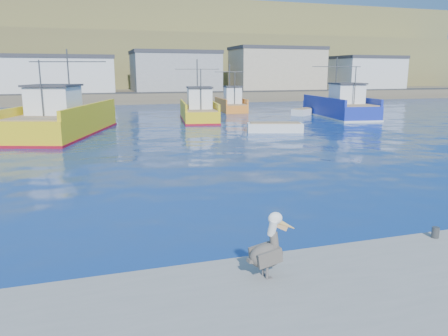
# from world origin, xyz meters

# --- Properties ---
(ground) EXTENTS (260.00, 260.00, 0.00)m
(ground) POSITION_xyz_m (0.00, 0.00, 0.00)
(ground) COLOR navy
(ground) RESTS_ON ground
(dock_bollards) EXTENTS (36.20, 0.20, 0.30)m
(dock_bollards) POSITION_xyz_m (0.60, -3.40, 0.65)
(dock_bollards) COLOR #4C4C4C
(dock_bollards) RESTS_ON dock
(far_shore) EXTENTS (200.00, 81.00, 24.00)m
(far_shore) POSITION_xyz_m (0.00, 109.20, 8.98)
(far_shore) COLOR brown
(far_shore) RESTS_ON ground
(trawler_yellow_a) EXTENTS (8.74, 14.49, 6.83)m
(trawler_yellow_a) POSITION_xyz_m (-7.52, 24.70, 1.17)
(trawler_yellow_a) COLOR gold
(trawler_yellow_a) RESTS_ON ground
(trawler_yellow_b) EXTENTS (4.87, 10.16, 6.32)m
(trawler_yellow_b) POSITION_xyz_m (5.36, 31.77, 0.96)
(trawler_yellow_b) COLOR gold
(trawler_yellow_b) RESTS_ON ground
(trawler_blue) EXTENTS (5.93, 12.53, 6.61)m
(trawler_blue) POSITION_xyz_m (21.38, 30.58, 1.08)
(trawler_blue) COLOR #182A9B
(trawler_blue) RESTS_ON ground
(boat_orange) EXTENTS (3.90, 7.69, 5.97)m
(boat_orange) POSITION_xyz_m (12.06, 41.20, 0.99)
(boat_orange) COLOR orange
(boat_orange) RESTS_ON ground
(skiff_mid) EXTENTS (4.84, 2.89, 0.99)m
(skiff_mid) POSITION_xyz_m (9.22, 21.14, 0.32)
(skiff_mid) COLOR silver
(skiff_mid) RESTS_ON ground
(skiff_far) EXTENTS (4.51, 3.87, 0.97)m
(skiff_far) POSITION_xyz_m (19.06, 34.23, 0.31)
(skiff_far) COLOR silver
(skiff_far) RESTS_ON ground
(pelican) EXTENTS (1.19, 0.56, 1.46)m
(pelican) POSITION_xyz_m (-2.26, -4.15, 1.12)
(pelican) COLOR #595451
(pelican) RESTS_ON dock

